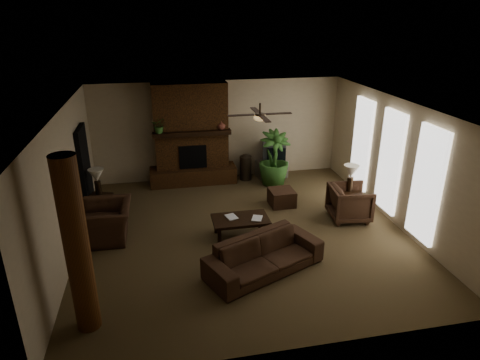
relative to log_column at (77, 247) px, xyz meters
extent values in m
plane|color=brown|center=(2.95, 2.40, -1.40)|extent=(7.00, 7.00, 0.00)
plane|color=silver|center=(2.95, 2.40, 1.40)|extent=(7.00, 7.00, 0.00)
plane|color=tan|center=(2.95, 5.90, 0.00)|extent=(7.00, 0.00, 7.00)
plane|color=tan|center=(2.95, -1.10, 0.00)|extent=(7.00, 0.00, 7.00)
plane|color=tan|center=(-0.55, 2.40, 0.00)|extent=(0.00, 7.00, 7.00)
plane|color=tan|center=(6.45, 2.40, 0.00)|extent=(0.00, 7.00, 7.00)
cube|color=#573217|center=(2.15, 5.65, 0.00)|extent=(2.00, 0.50, 2.80)
cube|color=#573217|center=(2.15, 5.55, -1.17)|extent=(2.40, 0.70, 0.45)
cube|color=black|center=(2.15, 5.39, -0.58)|extent=(0.75, 0.04, 0.65)
cube|color=black|center=(2.15, 5.37, 0.10)|extent=(2.10, 0.28, 0.12)
cube|color=white|center=(6.40, 4.00, -0.05)|extent=(0.08, 0.85, 2.35)
cube|color=white|center=(6.40, 2.60, -0.05)|extent=(0.08, 0.85, 2.35)
cube|color=white|center=(6.40, 1.20, -0.05)|extent=(0.08, 0.85, 2.35)
cylinder|color=#5B3316|center=(0.00, 0.00, 0.00)|extent=(0.36, 0.36, 2.80)
cube|color=black|center=(-0.49, 4.20, -0.35)|extent=(0.10, 1.00, 2.10)
cylinder|color=black|center=(3.35, 2.70, 1.28)|extent=(0.04, 0.04, 0.24)
cylinder|color=black|center=(3.35, 2.70, 1.16)|extent=(0.20, 0.20, 0.06)
ellipsoid|color=#F2BF72|center=(3.35, 2.70, 1.10)|extent=(0.26, 0.26, 0.14)
cube|color=black|center=(3.75, 2.70, 1.17)|extent=(0.55, 0.12, 0.01)
cube|color=black|center=(2.95, 2.70, 1.17)|extent=(0.55, 0.12, 0.01)
cube|color=black|center=(3.35, 3.10, 1.17)|extent=(0.12, 0.55, 0.01)
cube|color=black|center=(3.35, 2.30, 1.17)|extent=(0.12, 0.55, 0.01)
imported|color=#3F281B|center=(3.03, 0.91, -0.96)|extent=(2.33, 1.52, 0.88)
imported|color=#3F281B|center=(0.05, 2.78, -0.89)|extent=(0.77, 1.18, 1.03)
imported|color=#3F281B|center=(5.51, 2.58, -0.95)|extent=(0.91, 0.96, 0.90)
cube|color=black|center=(2.86, 2.28, -1.00)|extent=(1.20, 0.70, 0.06)
cube|color=black|center=(2.36, 2.03, -1.21)|extent=(0.07, 0.07, 0.37)
cube|color=black|center=(3.36, 2.03, -1.21)|extent=(0.07, 0.07, 0.37)
cube|color=black|center=(2.36, 2.53, -1.21)|extent=(0.07, 0.07, 0.37)
cube|color=black|center=(3.36, 2.53, -1.21)|extent=(0.07, 0.07, 0.37)
cube|color=#3F281B|center=(4.19, 3.63, -1.20)|extent=(0.61, 0.61, 0.40)
cube|color=#AEAEB0|center=(4.45, 5.55, -1.15)|extent=(0.92, 0.62, 0.50)
cube|color=#3B3B3E|center=(4.50, 5.55, -0.64)|extent=(0.74, 0.63, 0.52)
cube|color=black|center=(4.50, 5.29, -0.64)|extent=(0.51, 0.14, 0.40)
cylinder|color=black|center=(3.66, 5.50, -1.05)|extent=(0.34, 0.34, 0.70)
sphere|color=black|center=(3.66, 5.50, -0.80)|extent=(0.34, 0.34, 0.34)
imported|color=#335F26|center=(4.35, 4.99, -0.97)|extent=(1.10, 1.66, 0.86)
cube|color=black|center=(-0.20, 3.80, -1.12)|extent=(0.63, 0.63, 0.55)
cylinder|color=black|center=(-0.20, 3.85, -0.67)|extent=(0.16, 0.16, 0.35)
cone|color=beige|center=(-0.20, 3.85, -0.35)|extent=(0.42, 0.42, 0.30)
cube|color=black|center=(5.64, 3.00, -1.12)|extent=(0.60, 0.60, 0.55)
cylinder|color=black|center=(5.65, 2.94, -0.67)|extent=(0.18, 0.18, 0.35)
cone|color=beige|center=(5.65, 2.94, -0.35)|extent=(0.46, 0.46, 0.30)
imported|color=#335F26|center=(1.30, 5.34, 0.32)|extent=(0.46, 0.49, 0.33)
imported|color=brown|center=(2.96, 5.41, 0.27)|extent=(0.26, 0.27, 0.22)
imported|color=#999999|center=(2.57, 2.32, -0.83)|extent=(0.22, 0.08, 0.29)
imported|color=#999999|center=(3.10, 2.22, -0.82)|extent=(0.21, 0.10, 0.29)
camera|label=1|loc=(1.27, -5.56, 3.15)|focal=31.36mm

